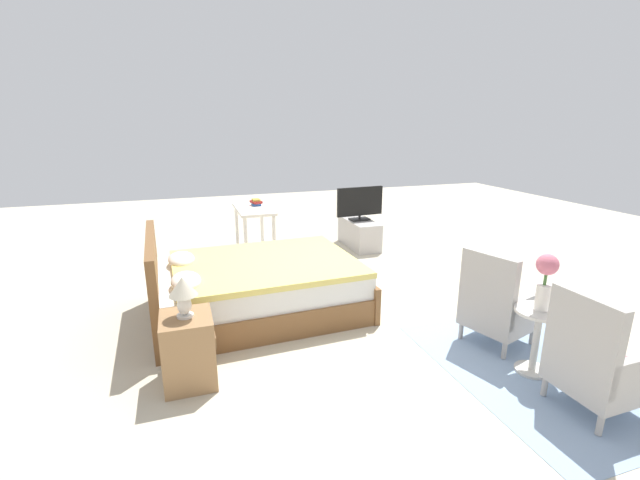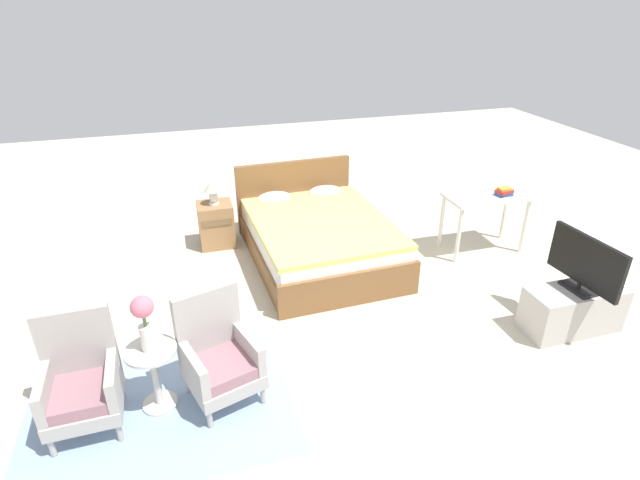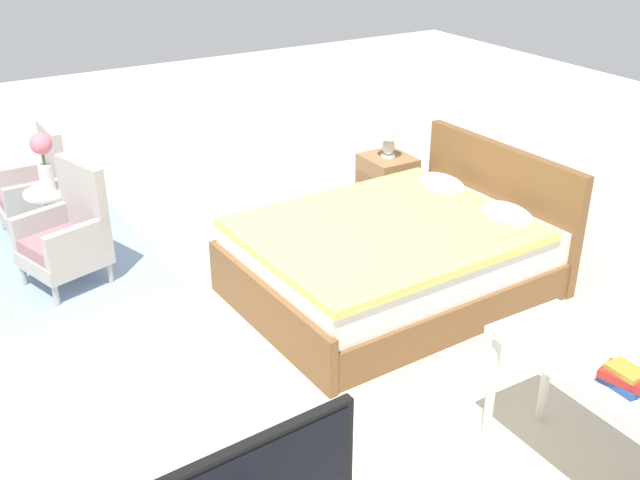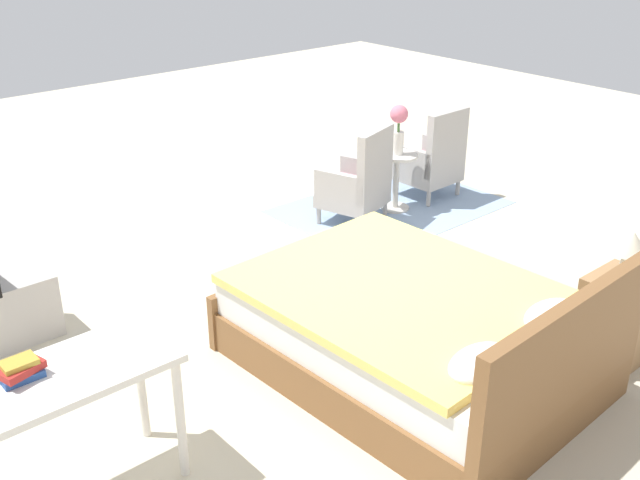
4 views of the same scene
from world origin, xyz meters
The scene contains 13 objects.
ground_plane centered at (0.00, 0.00, 0.00)m, with size 16.00×16.00×0.00m, color beige.
floor_rug centered at (-1.76, -1.05, 0.00)m, with size 2.10×1.50×0.01m.
bed centered at (0.17, 1.03, 0.30)m, with size 1.69×2.26×0.96m.
armchair_by_window_left centered at (-2.28, -0.99, 0.38)m, with size 0.55×0.55×0.92m.
armchair_by_window_right centered at (-1.25, -1.00, 0.38)m, with size 0.67×0.67×0.92m.
side_table centered at (-1.76, -0.99, 0.36)m, with size 0.40×0.40×0.57m.
flower_vase centered at (-1.76, -0.99, 0.86)m, with size 0.17×0.17×0.48m.
nightstand centered at (-0.99, 1.77, 0.29)m, with size 0.44×0.41×0.58m.
table_lamp centered at (-0.99, 1.77, 0.79)m, with size 0.22×0.22×0.33m.
tv_stand centered at (2.16, -1.09, 0.23)m, with size 0.96×0.40×0.46m.
tv_flatscreen centered at (2.16, -1.09, 0.75)m, with size 0.22×0.82×0.55m.
vanity_desk centered at (2.26, 0.66, 0.65)m, with size 1.04×0.52×0.76m.
book_stack centered at (2.44, 0.58, 0.81)m, with size 0.23×0.18×0.10m.
Camera 2 is at (-1.37, -4.27, 3.04)m, focal length 28.00 mm.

